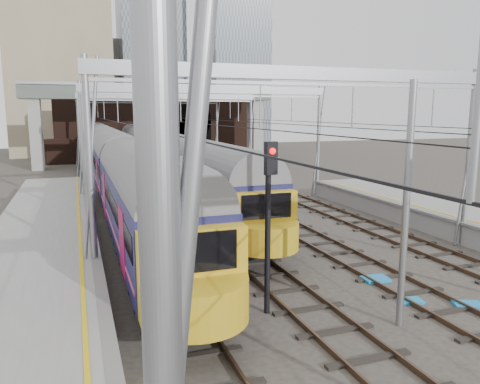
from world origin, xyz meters
name	(u,v)px	position (x,y,z in m)	size (l,w,h in m)	color
ground	(450,359)	(0.00, 0.00, 0.00)	(160.00, 160.00, 0.00)	#38332D
platform_left	(16,360)	(-10.18, 2.50, 0.55)	(4.32, 55.00, 1.12)	gray
tracks	(246,225)	(0.00, 15.00, 0.02)	(14.40, 80.00, 0.22)	#4C3828
overhead_line	(212,105)	(0.00, 21.49, 6.57)	(16.80, 80.00, 8.00)	gray
retaining_wall	(157,126)	(1.40, 51.93, 4.33)	(28.00, 2.75, 9.00)	black
overbridge	(153,102)	(0.00, 46.00, 7.27)	(28.00, 3.00, 9.25)	gray
city_skyline	(144,43)	(2.73, 70.48, 17.09)	(37.50, 27.50, 60.00)	tan
train_main	(146,150)	(-2.00, 38.46, 2.42)	(2.69, 62.27, 4.67)	black
train_second	(114,162)	(-6.00, 26.87, 2.51)	(2.85, 49.35, 4.88)	black
signal_near_left	(269,209)	(-3.30, 4.02, 3.30)	(0.40, 0.48, 5.30)	black
equip_cover_a	(468,305)	(2.95, 2.38, 0.05)	(0.85, 0.60, 0.10)	#1980C1
equip_cover_b	(375,279)	(1.56, 5.34, 0.06)	(0.96, 0.68, 0.11)	#1980C1
equip_cover_c	(411,301)	(1.46, 3.27, 0.04)	(0.74, 0.52, 0.09)	#1980C1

